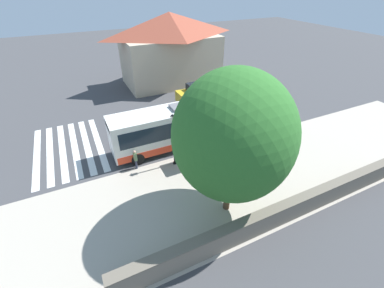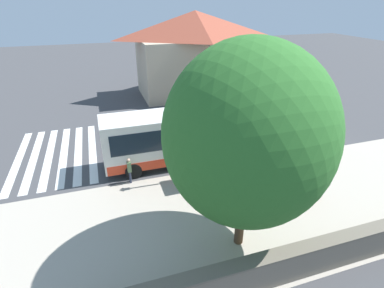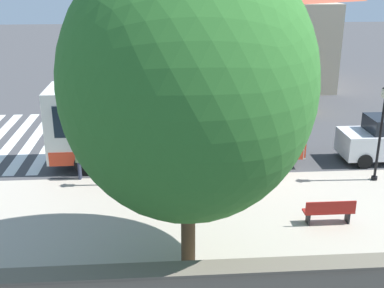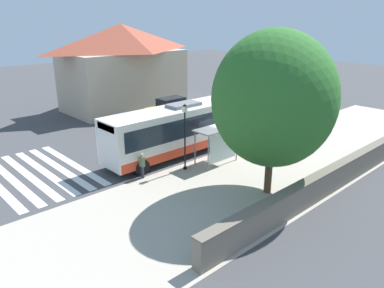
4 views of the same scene
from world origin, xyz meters
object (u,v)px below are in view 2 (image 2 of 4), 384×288
object	(u,v)px
street_lamp_near	(179,143)
bench	(302,189)
pedestrian	(129,169)
street_lamp_far	(315,128)
shade_tree	(248,135)
bus	(187,134)
bus_shelter	(221,151)
parked_car_far_lane	(222,103)
parked_car_behind_bus	(310,132)

from	to	relation	value
street_lamp_near	bench	bearing A→B (deg)	-120.95
pedestrian	street_lamp_near	world-z (taller)	street_lamp_near
pedestrian	street_lamp_far	xyz separation A→B (m)	(-0.97, -11.70, 1.38)
street_lamp_near	street_lamp_far	size ratio (longest dim) A/B	1.10
street_lamp_far	shade_tree	bearing A→B (deg)	124.21
street_lamp_far	shade_tree	world-z (taller)	shade_tree
bus	shade_tree	bearing A→B (deg)	179.66
bus_shelter	parked_car_far_lane	bearing A→B (deg)	-23.74
bus	bench	xyz separation A→B (m)	(-5.87, -4.69, -1.39)
bus_shelter	bench	xyz separation A→B (m)	(-2.83, -3.65, -1.49)
bus	street_lamp_near	world-z (taller)	street_lamp_near
pedestrian	bus	bearing A→B (deg)	-68.32
pedestrian	street_lamp_near	size ratio (longest dim) A/B	0.37
pedestrian	bench	world-z (taller)	pedestrian
bus	street_lamp_near	distance (m)	2.71
bench	parked_car_far_lane	distance (m)	13.12
street_lamp_far	bench	bearing A→B (deg)	137.54
bench	pedestrian	bearing A→B (deg)	63.66
street_lamp_near	parked_car_behind_bus	distance (m)	10.65
street_lamp_far	street_lamp_near	bearing A→B (deg)	88.59
shade_tree	parked_car_behind_bus	bearing A→B (deg)	-51.43
bus_shelter	parked_car_behind_bus	world-z (taller)	bus_shelter
parked_car_behind_bus	street_lamp_far	bearing A→B (deg)	145.15
street_lamp_far	parked_car_behind_bus	distance (m)	2.85
bus_shelter	shade_tree	world-z (taller)	shade_tree
pedestrian	parked_car_far_lane	bearing A→B (deg)	-47.28
street_lamp_far	parked_car_behind_bus	size ratio (longest dim) A/B	0.95
street_lamp_near	parked_car_far_lane	distance (m)	11.78
pedestrian	shade_tree	size ratio (longest dim) A/B	0.18
bus	bench	world-z (taller)	bus
bus	parked_car_behind_bus	world-z (taller)	bus
shade_tree	street_lamp_near	bearing A→B (deg)	11.91
bus_shelter	bench	world-z (taller)	bus_shelter
bench	shade_tree	world-z (taller)	shade_tree
pedestrian	street_lamp_far	distance (m)	11.83
bus	street_lamp_far	bearing A→B (deg)	-108.26
bus	parked_car_behind_bus	size ratio (longest dim) A/B	2.60
bus_shelter	parked_car_behind_bus	bearing A→B (deg)	-72.63
bus	shade_tree	world-z (taller)	shade_tree
bench	parked_car_behind_bus	world-z (taller)	parked_car_behind_bus
street_lamp_near	shade_tree	size ratio (longest dim) A/B	0.49
parked_car_behind_bus	bench	bearing A→B (deg)	140.26
parked_car_behind_bus	parked_car_far_lane	size ratio (longest dim) A/B	0.88
bus_shelter	bench	distance (m)	4.86
parked_car_behind_bus	bus	bearing A→B (deg)	86.92
bench	street_lamp_near	xyz separation A→B (m)	(3.54, 5.90, 2.05)
bus	street_lamp_far	distance (m)	8.15
pedestrian	shade_tree	xyz separation A→B (m)	(-6.26, -3.93, 4.30)
shade_tree	parked_car_behind_bus	world-z (taller)	shade_tree
shade_tree	parked_car_far_lane	distance (m)	16.59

